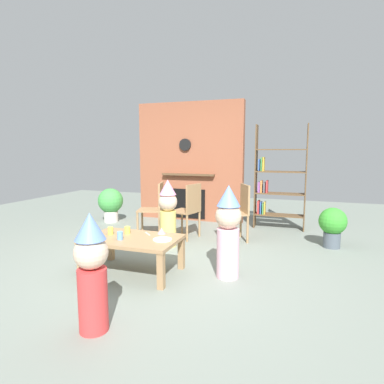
{
  "coord_description": "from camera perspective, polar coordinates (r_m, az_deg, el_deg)",
  "views": [
    {
      "loc": [
        1.47,
        -3.52,
        1.43
      ],
      "look_at": [
        0.15,
        0.4,
        0.89
      ],
      "focal_mm": 29.42,
      "sensor_mm": 36.0,
      "label": 1
    }
  ],
  "objects": [
    {
      "name": "ground_plane",
      "position": [
        4.08,
        -3.9,
        -13.07
      ],
      "size": [
        12.0,
        12.0,
        0.0
      ],
      "primitive_type": "plane",
      "color": "gray"
    },
    {
      "name": "paper_cup_center",
      "position": [
        3.7,
        -12.92,
        -7.71
      ],
      "size": [
        0.06,
        0.06,
        0.09
      ],
      "primitive_type": "cylinder",
      "color": "#669EE0",
      "rests_on": "coffee_table"
    },
    {
      "name": "bookshelf",
      "position": [
        5.96,
        14.93,
        1.78
      ],
      "size": [
        0.9,
        0.28,
        1.9
      ],
      "color": "brown",
      "rests_on": "ground_plane"
    },
    {
      "name": "coffee_table",
      "position": [
        3.79,
        -10.73,
        -9.02
      ],
      "size": [
        1.08,
        0.69,
        0.43
      ],
      "color": "#9E7A51",
      "rests_on": "ground_plane"
    },
    {
      "name": "dining_chair_right",
      "position": [
        5.07,
        8.54,
        -3.04
      ],
      "size": [
        0.54,
        0.54,
        0.9
      ],
      "rotation": [
        0.0,
        0.0,
        3.61
      ],
      "color": "#9E7A51",
      "rests_on": "ground_plane"
    },
    {
      "name": "potted_plant_tall",
      "position": [
        5.11,
        24.13,
        -5.39
      ],
      "size": [
        0.4,
        0.4,
        0.6
      ],
      "color": "#4C5660",
      "rests_on": "ground_plane"
    },
    {
      "name": "birthday_cake_slice",
      "position": [
        3.87,
        -5.55,
        -7.01
      ],
      "size": [
        0.1,
        0.1,
        0.07
      ],
      "primitive_type": "cone",
      "color": "pink",
      "rests_on": "coffee_table"
    },
    {
      "name": "paper_cup_near_right",
      "position": [
        3.95,
        -14.55,
        -6.81
      ],
      "size": [
        0.06,
        0.06,
        0.09
      ],
      "primitive_type": "cylinder",
      "color": "#F2CC4C",
      "rests_on": "coffee_table"
    },
    {
      "name": "paper_plate_rear",
      "position": [
        3.62,
        -5.37,
        -8.56
      ],
      "size": [
        0.21,
        0.21,
        0.01
      ],
      "primitive_type": "cylinder",
      "color": "white",
      "rests_on": "coffee_table"
    },
    {
      "name": "paper_plate_front",
      "position": [
        3.79,
        -16.85,
        -8.1
      ],
      "size": [
        0.17,
        0.17,
        0.01
      ],
      "primitive_type": "cylinder",
      "color": "white",
      "rests_on": "coffee_table"
    },
    {
      "name": "table_fork",
      "position": [
        3.89,
        -8.07,
        -7.49
      ],
      "size": [
        0.12,
        0.12,
        0.01
      ],
      "primitive_type": "cube",
      "rotation": [
        0.0,
        0.0,
        2.37
      ],
      "color": "silver",
      "rests_on": "coffee_table"
    },
    {
      "name": "paper_cup_near_left",
      "position": [
        3.94,
        -11.63,
        -6.77
      ],
      "size": [
        0.07,
        0.07,
        0.09
      ],
      "primitive_type": "cylinder",
      "color": "#F2CC4C",
      "rests_on": "coffee_table"
    },
    {
      "name": "dining_chair_middle",
      "position": [
        5.12,
        -0.56,
        -2.85
      ],
      "size": [
        0.49,
        0.49,
        0.9
      ],
      "rotation": [
        0.0,
        0.0,
        2.87
      ],
      "color": "#9E7A51",
      "rests_on": "ground_plane"
    },
    {
      "name": "potted_plant_short",
      "position": [
        6.53,
        -14.54,
        -1.88
      ],
      "size": [
        0.5,
        0.5,
        0.68
      ],
      "color": "beige",
      "rests_on": "ground_plane"
    },
    {
      "name": "brick_fireplace_feature",
      "position": [
        6.48,
        -0.36,
        5.4
      ],
      "size": [
        2.2,
        0.28,
        2.4
      ],
      "color": "#935138",
      "rests_on": "ground_plane"
    },
    {
      "name": "child_with_cone_hat",
      "position": [
        2.65,
        -17.72,
        -13.25
      ],
      "size": [
        0.27,
        0.27,
        0.96
      ],
      "rotation": [
        0.0,
        0.0,
        1.82
      ],
      "color": "#D13838",
      "rests_on": "ground_plane"
    },
    {
      "name": "child_in_pink",
      "position": [
        3.57,
        6.57,
        -6.73
      ],
      "size": [
        0.29,
        0.29,
        1.05
      ],
      "rotation": [
        0.0,
        0.0,
        -2.94
      ],
      "color": "#EAB2C6",
      "rests_on": "ground_plane"
    },
    {
      "name": "dining_chair_left",
      "position": [
        5.33,
        -6.62,
        -2.49
      ],
      "size": [
        0.49,
        0.49,
        0.9
      ],
      "rotation": [
        0.0,
        0.0,
        3.41
      ],
      "color": "#9E7A51",
      "rests_on": "ground_plane"
    },
    {
      "name": "child_by_the_chairs",
      "position": [
        4.71,
        -4.38,
        -3.53
      ],
      "size": [
        0.28,
        0.28,
        1.01
      ],
      "rotation": [
        0.0,
        0.0,
        -1.56
      ],
      "color": "#E0CC66",
      "rests_on": "ground_plane"
    }
  ]
}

